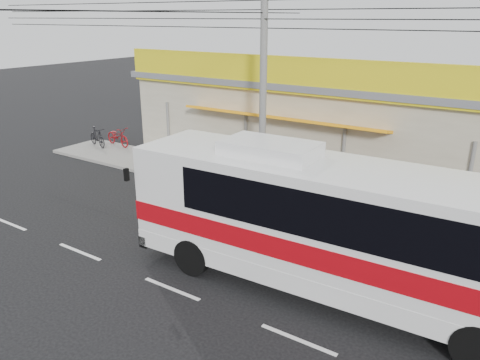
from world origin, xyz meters
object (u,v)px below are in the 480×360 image
(coach_bus, at_px, (370,229))
(motorbike_dark, at_px, (97,137))
(utility_pole, at_px, (264,13))
(motorbike_red, at_px, (118,136))

(coach_bus, xyz_separation_m, motorbike_dark, (-18.25, 6.47, -1.47))
(motorbike_dark, relative_size, utility_pole, 0.06)
(coach_bus, bearing_deg, motorbike_red, 155.31)
(motorbike_red, xyz_separation_m, motorbike_dark, (-0.85, -0.80, 0.01))
(coach_bus, xyz_separation_m, motorbike_red, (-17.40, 7.27, -1.48))
(utility_pole, bearing_deg, coach_bus, -40.05)
(coach_bus, distance_m, motorbike_dark, 19.42)
(motorbike_red, height_order, motorbike_dark, motorbike_dark)
(motorbike_red, xyz_separation_m, utility_pole, (10.87, -1.78, 6.75))
(coach_bus, relative_size, utility_pole, 0.39)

